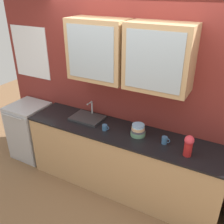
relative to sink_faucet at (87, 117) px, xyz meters
The scene contains 9 objects.
ground_plane 1.12m from the sink_faucet, ahead, with size 10.00×10.00×0.00m, color brown.
back_wall_unit 0.81m from the sink_faucet, 19.89° to the left, with size 4.34×0.48×2.61m.
counter 0.76m from the sink_faucet, ahead, with size 2.72×0.63×0.93m.
sink_faucet is the anchor object (origin of this frame).
bowl_stack 0.82m from the sink_faucet, ahead, with size 0.19×0.19×0.16m.
vase 1.49m from the sink_faucet, ahead, with size 0.11×0.11×0.26m.
cup_near_sink 0.41m from the sink_faucet, 22.28° to the right, with size 0.10×0.07×0.08m.
cup_near_bowls 1.17m from the sink_faucet, ahead, with size 0.10×0.07×0.09m.
dishwasher 1.21m from the sink_faucet, behind, with size 0.56×0.61×0.93m.
Camera 1 is at (1.25, -2.56, 2.65)m, focal length 40.54 mm.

